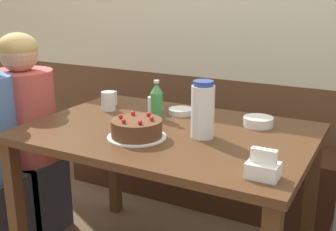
{
  "coord_description": "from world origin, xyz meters",
  "views": [
    {
      "loc": [
        0.88,
        -1.63,
        1.38
      ],
      "look_at": [
        -0.03,
        0.05,
        0.82
      ],
      "focal_mm": 45.0,
      "sensor_mm": 36.0,
      "label": 1
    }
  ],
  "objects_px": {
    "napkin_holder": "(263,167)",
    "glass_water_tall": "(111,98)",
    "bowl_soup_white": "(181,111)",
    "glass_tumbler_short": "(108,101)",
    "person_pale_blue_shirt": "(27,139)",
    "water_pitcher": "(203,110)",
    "soju_bottle": "(157,100)",
    "bowl_rice_small": "(258,122)",
    "bench_seat": "(227,172)",
    "birthday_cake": "(137,129)",
    "glass_shot_small": "(155,105)"
  },
  "relations": [
    {
      "from": "napkin_holder",
      "to": "glass_water_tall",
      "type": "relative_size",
      "value": 1.42
    },
    {
      "from": "bowl_soup_white",
      "to": "glass_tumbler_short",
      "type": "bearing_deg",
      "value": -162.92
    },
    {
      "from": "person_pale_blue_shirt",
      "to": "water_pitcher",
      "type": "bearing_deg",
      "value": -0.7
    },
    {
      "from": "water_pitcher",
      "to": "glass_tumbler_short",
      "type": "height_order",
      "value": "water_pitcher"
    },
    {
      "from": "soju_bottle",
      "to": "glass_water_tall",
      "type": "xyz_separation_m",
      "value": [
        -0.35,
        0.11,
        -0.05
      ]
    },
    {
      "from": "bowl_soup_white",
      "to": "glass_tumbler_short",
      "type": "xyz_separation_m",
      "value": [
        -0.38,
        -0.12,
        0.04
      ]
    },
    {
      "from": "water_pitcher",
      "to": "napkin_holder",
      "type": "height_order",
      "value": "water_pitcher"
    },
    {
      "from": "soju_bottle",
      "to": "napkin_holder",
      "type": "height_order",
      "value": "soju_bottle"
    },
    {
      "from": "person_pale_blue_shirt",
      "to": "glass_tumbler_short",
      "type": "bearing_deg",
      "value": 17.62
    },
    {
      "from": "bowl_rice_small",
      "to": "person_pale_blue_shirt",
      "type": "height_order",
      "value": "person_pale_blue_shirt"
    },
    {
      "from": "soju_bottle",
      "to": "bowl_soup_white",
      "type": "relative_size",
      "value": 1.52
    },
    {
      "from": "water_pitcher",
      "to": "napkin_holder",
      "type": "xyz_separation_m",
      "value": [
        0.35,
        -0.29,
        -0.08
      ]
    },
    {
      "from": "water_pitcher",
      "to": "glass_tumbler_short",
      "type": "bearing_deg",
      "value": 165.17
    },
    {
      "from": "water_pitcher",
      "to": "soju_bottle",
      "type": "bearing_deg",
      "value": 153.88
    },
    {
      "from": "bowl_rice_small",
      "to": "glass_water_tall",
      "type": "distance_m",
      "value": 0.84
    },
    {
      "from": "napkin_holder",
      "to": "soju_bottle",
      "type": "bearing_deg",
      "value": 146.35
    },
    {
      "from": "bench_seat",
      "to": "birthday_cake",
      "type": "bearing_deg",
      "value": -93.81
    },
    {
      "from": "bowl_soup_white",
      "to": "glass_shot_small",
      "type": "xyz_separation_m",
      "value": [
        -0.14,
        -0.03,
        0.03
      ]
    },
    {
      "from": "glass_tumbler_short",
      "to": "person_pale_blue_shirt",
      "type": "distance_m",
      "value": 0.56
    },
    {
      "from": "napkin_holder",
      "to": "person_pale_blue_shirt",
      "type": "bearing_deg",
      "value": 168.15
    },
    {
      "from": "bench_seat",
      "to": "glass_water_tall",
      "type": "distance_m",
      "value": 0.96
    },
    {
      "from": "glass_tumbler_short",
      "to": "napkin_holder",
      "type": "bearing_deg",
      "value": -25.05
    },
    {
      "from": "soju_bottle",
      "to": "napkin_holder",
      "type": "distance_m",
      "value": 0.81
    },
    {
      "from": "bowl_rice_small",
      "to": "water_pitcher",
      "type": "bearing_deg",
      "value": -122.25
    },
    {
      "from": "bench_seat",
      "to": "birthday_cake",
      "type": "height_order",
      "value": "birthday_cake"
    },
    {
      "from": "bench_seat",
      "to": "glass_tumbler_short",
      "type": "bearing_deg",
      "value": -122.35
    },
    {
      "from": "birthday_cake",
      "to": "bowl_rice_small",
      "type": "xyz_separation_m",
      "value": [
        0.42,
        0.41,
        -0.02
      ]
    },
    {
      "from": "water_pitcher",
      "to": "person_pale_blue_shirt",
      "type": "bearing_deg",
      "value": 179.3
    },
    {
      "from": "glass_shot_small",
      "to": "bowl_rice_small",
      "type": "bearing_deg",
      "value": 2.23
    },
    {
      "from": "glass_water_tall",
      "to": "glass_tumbler_short",
      "type": "xyz_separation_m",
      "value": [
        0.05,
        -0.1,
        0.01
      ]
    },
    {
      "from": "birthday_cake",
      "to": "bench_seat",
      "type": "bearing_deg",
      "value": 86.19
    },
    {
      "from": "glass_water_tall",
      "to": "bowl_rice_small",
      "type": "bearing_deg",
      "value": 0.56
    },
    {
      "from": "glass_tumbler_short",
      "to": "bench_seat",
      "type": "bearing_deg",
      "value": 57.65
    },
    {
      "from": "bench_seat",
      "to": "birthday_cake",
      "type": "relative_size",
      "value": 8.94
    },
    {
      "from": "birthday_cake",
      "to": "glass_shot_small",
      "type": "relative_size",
      "value": 3.13
    },
    {
      "from": "bowl_rice_small",
      "to": "glass_water_tall",
      "type": "height_order",
      "value": "glass_water_tall"
    },
    {
      "from": "water_pitcher",
      "to": "person_pale_blue_shirt",
      "type": "xyz_separation_m",
      "value": [
        -1.09,
        0.01,
        -0.32
      ]
    },
    {
      "from": "soju_bottle",
      "to": "bowl_soup_white",
      "type": "height_order",
      "value": "soju_bottle"
    },
    {
      "from": "bowl_soup_white",
      "to": "glass_shot_small",
      "type": "height_order",
      "value": "glass_shot_small"
    },
    {
      "from": "bench_seat",
      "to": "napkin_holder",
      "type": "height_order",
      "value": "napkin_holder"
    },
    {
      "from": "glass_tumbler_short",
      "to": "person_pale_blue_shirt",
      "type": "height_order",
      "value": "person_pale_blue_shirt"
    },
    {
      "from": "water_pitcher",
      "to": "bowl_rice_small",
      "type": "bearing_deg",
      "value": 57.75
    },
    {
      "from": "bench_seat",
      "to": "napkin_holder",
      "type": "relative_size",
      "value": 21.07
    },
    {
      "from": "person_pale_blue_shirt",
      "to": "bowl_soup_white",
      "type": "bearing_deg",
      "value": 17.38
    },
    {
      "from": "bowl_rice_small",
      "to": "glass_water_tall",
      "type": "xyz_separation_m",
      "value": [
        -0.84,
        -0.01,
        0.02
      ]
    },
    {
      "from": "glass_tumbler_short",
      "to": "soju_bottle",
      "type": "bearing_deg",
      "value": -1.55
    },
    {
      "from": "napkin_holder",
      "to": "bowl_soup_white",
      "type": "relative_size",
      "value": 0.86
    },
    {
      "from": "bench_seat",
      "to": "person_pale_blue_shirt",
      "type": "height_order",
      "value": "person_pale_blue_shirt"
    },
    {
      "from": "napkin_holder",
      "to": "person_pale_blue_shirt",
      "type": "relative_size",
      "value": 0.09
    },
    {
      "from": "soju_bottle",
      "to": "bowl_soup_white",
      "type": "xyz_separation_m",
      "value": [
        0.07,
        0.12,
        -0.08
      ]
    }
  ]
}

